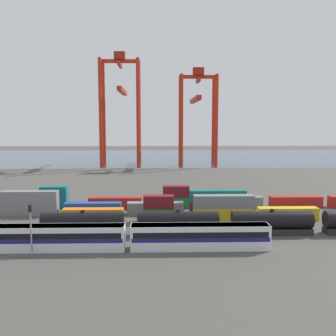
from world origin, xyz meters
TOP-DOWN VIEW (x-y plane):
  - ground_plane at (0.00, 40.00)m, footprint 420.00×420.00m
  - harbour_water at (0.00, 144.01)m, footprint 400.00×110.00m
  - passenger_train at (-16.89, -18.97)m, footprint 44.18×3.14m
  - freight_tank_row at (7.96, -11.25)m, footprint 80.77×3.08m
  - signal_mast at (-31.06, -21.18)m, footprint 0.36×0.60m
  - shipping_container_0 at (-25.15, -1.39)m, footprint 12.10×2.44m
  - shipping_container_1 at (-12.06, -1.39)m, footprint 6.04×2.44m
  - shipping_container_2 at (-12.06, -1.39)m, footprint 6.04×2.44m
  - shipping_container_3 at (1.03, -1.39)m, footprint 12.10×2.44m
  - shipping_container_4 at (1.03, -1.39)m, footprint 12.10×2.44m
  - shipping_container_5 at (14.12, -1.39)m, footprint 12.10×2.44m
  - shipping_container_6 at (-39.68, 4.50)m, footprint 12.10×2.44m
  - shipping_container_7 at (-39.68, 4.50)m, footprint 12.10×2.44m
  - shipping_container_8 at (-26.20, 4.50)m, footprint 12.10×2.44m
  - shipping_container_9 at (-12.72, 4.50)m, footprint 12.10×2.44m
  - shipping_container_10 at (0.76, 4.50)m, footprint 12.10×2.44m
  - shipping_container_11 at (0.76, 4.50)m, footprint 12.10×2.44m
  - shipping_container_12 at (-36.00, 10.39)m, footprint 6.04×2.44m
  - shipping_container_13 at (-36.00, 10.39)m, footprint 6.04×2.44m
  - shipping_container_14 at (-22.01, 10.39)m, footprint 12.10×2.44m
  - shipping_container_15 at (-8.01, 10.39)m, footprint 6.04×2.44m
  - shipping_container_16 at (-8.01, 10.39)m, footprint 6.04×2.44m
  - shipping_container_17 at (5.98, 10.39)m, footprint 12.10×2.44m
  - shipping_container_18 at (19.98, 10.39)m, footprint 12.10×2.44m
  - gantry_crane_west at (-28.93, 101.47)m, footprint 17.96×34.55m
  - gantry_crane_central at (6.11, 102.53)m, footprint 17.13×39.24m

SIDE VIEW (x-z plane):
  - ground_plane at x=0.00m, z-range 0.00..0.00m
  - harbour_water at x=0.00m, z-range 0.00..0.01m
  - shipping_container_0 at x=-25.15m, z-range 0.00..2.60m
  - shipping_container_1 at x=-12.06m, z-range 0.00..2.60m
  - shipping_container_3 at x=1.03m, z-range 0.00..2.60m
  - shipping_container_5 at x=14.12m, z-range 0.00..2.60m
  - shipping_container_6 at x=-39.68m, z-range 0.00..2.60m
  - shipping_container_8 at x=-26.20m, z-range 0.00..2.60m
  - shipping_container_9 at x=-12.72m, z-range 0.00..2.60m
  - shipping_container_10 at x=0.76m, z-range 0.00..2.60m
  - shipping_container_12 at x=-36.00m, z-range 0.00..2.60m
  - shipping_container_14 at x=-22.01m, z-range 0.00..2.60m
  - shipping_container_15 at x=-8.01m, z-range 0.00..2.60m
  - shipping_container_17 at x=5.98m, z-range 0.00..2.60m
  - shipping_container_18 at x=19.98m, z-range 0.00..2.60m
  - passenger_train at x=-16.89m, z-range 0.19..4.09m
  - freight_tank_row at x=7.96m, z-range -0.10..4.44m
  - shipping_container_2 at x=-12.06m, z-range 2.60..5.20m
  - shipping_container_4 at x=1.03m, z-range 2.60..5.20m
  - shipping_container_7 at x=-39.68m, z-range 2.60..5.20m
  - shipping_container_11 at x=0.76m, z-range 2.60..5.20m
  - shipping_container_13 at x=-36.00m, z-range 2.60..5.20m
  - shipping_container_16 at x=-8.01m, z-range 2.60..5.20m
  - signal_mast at x=-31.06m, z-range 1.14..8.83m
  - gantry_crane_central at x=6.11m, z-range 4.64..48.68m
  - gantry_crane_west at x=-28.93m, z-range 4.71..55.46m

